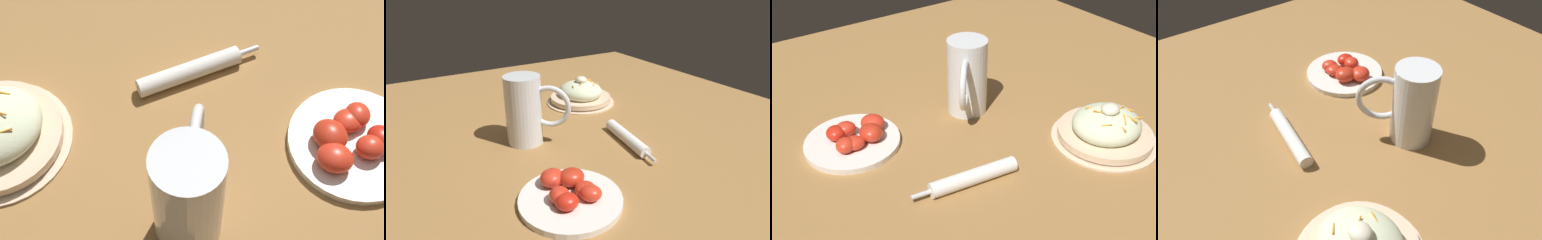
{
  "view_description": "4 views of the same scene",
  "coord_description": "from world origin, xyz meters",
  "views": [
    {
      "loc": [
        0.18,
        0.34,
        0.66
      ],
      "look_at": [
        -0.04,
        0.0,
        0.08
      ],
      "focal_mm": 50.81,
      "sensor_mm": 36.0,
      "label": 1
    },
    {
      "loc": [
        -0.67,
        0.37,
        0.39
      ],
      "look_at": [
        -0.04,
        -0.02,
        0.05
      ],
      "focal_mm": 31.27,
      "sensor_mm": 36.0,
      "label": 2
    },
    {
      "loc": [
        -0.5,
        -0.62,
        0.56
      ],
      "look_at": [
        -0.06,
        -0.02,
        0.06
      ],
      "focal_mm": 43.02,
      "sensor_mm": 36.0,
      "label": 3
    },
    {
      "loc": [
        0.42,
        -0.37,
        0.57
      ],
      "look_at": [
        -0.04,
        -0.02,
        0.07
      ],
      "focal_mm": 36.45,
      "sensor_mm": 36.0,
      "label": 4
    }
  ],
  "objects": [
    {
      "name": "napkin_roll",
      "position": [
        -0.12,
        -0.12,
        0.01
      ],
      "size": [
        0.21,
        0.05,
        0.03
      ],
      "color": "white",
      "rests_on": "ground_plane"
    },
    {
      "name": "tomato_plate",
      "position": [
        -0.24,
        0.12,
        0.01
      ],
      "size": [
        0.19,
        0.19,
        0.05
      ],
      "color": "white",
      "rests_on": "ground_plane"
    },
    {
      "name": "ground_plane",
      "position": [
        0.0,
        0.0,
        0.0
      ],
      "size": [
        1.43,
        1.43,
        0.0
      ],
      "primitive_type": "plane",
      "color": "#9E703D"
    },
    {
      "name": "beer_mug",
      "position": [
        0.02,
        0.09,
        0.08
      ],
      "size": [
        0.12,
        0.14,
        0.17
      ],
      "color": "white",
      "rests_on": "ground_plane"
    }
  ]
}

